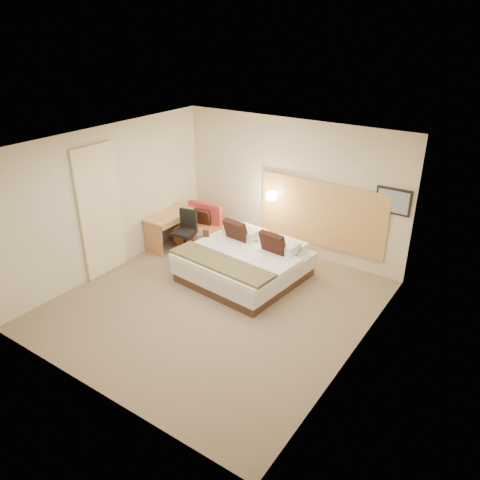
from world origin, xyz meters
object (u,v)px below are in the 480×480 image
Objects in this scene: desk at (171,220)px; desk_chair at (186,236)px; lounge_chair at (200,229)px; bed at (245,263)px; side_table at (205,248)px.

desk is 0.49m from desk_chair.
lounge_chair reaches higher than desk.
desk is at bearing 171.53° from bed.
desk is 1.30× the size of desk_chair.
side_table is (-1.03, 0.12, -0.04)m from bed.
bed is 1.61m from desk_chair.
desk reaches higher than side_table.
bed reaches higher than desk.
side_table is 1.07m from desk.
bed is 1.78m from lounge_chair.
side_table is at bearing -44.88° from lounge_chair.
lounge_chair is 0.50m from desk_chair.
lounge_chair is at bearing 93.41° from desk_chair.
bed is at bearing -6.78° from side_table.
desk_chair is (0.03, -0.50, 0.03)m from lounge_chair.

